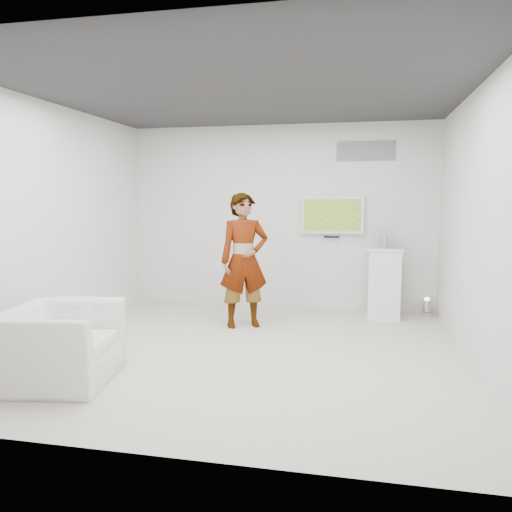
% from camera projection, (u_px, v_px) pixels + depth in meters
% --- Properties ---
extents(room, '(5.01, 5.01, 3.00)m').
position_uv_depth(room, '(246.00, 226.00, 5.77)').
color(room, beige).
rests_on(room, ground).
extents(tv, '(1.00, 0.08, 0.60)m').
position_uv_depth(tv, '(332.00, 215.00, 7.97)').
color(tv, silver).
rests_on(tv, room).
extents(logo_decal, '(0.90, 0.02, 0.30)m').
position_uv_depth(logo_decal, '(366.00, 151.00, 7.79)').
color(logo_decal, slate).
rests_on(logo_decal, room).
extents(person, '(0.82, 0.71, 1.89)m').
position_uv_depth(person, '(244.00, 260.00, 7.01)').
color(person, silver).
rests_on(person, room).
extents(armchair, '(1.16, 1.29, 0.74)m').
position_uv_depth(armchair, '(59.00, 344.00, 4.95)').
color(armchair, silver).
rests_on(armchair, room).
extents(pedestal, '(0.53, 0.53, 1.08)m').
position_uv_depth(pedestal, '(384.00, 283.00, 7.56)').
color(pedestal, white).
rests_on(pedestal, room).
extents(floor_uplight, '(0.24, 0.24, 0.28)m').
position_uv_depth(floor_uplight, '(427.00, 307.00, 7.71)').
color(floor_uplight, silver).
rests_on(floor_uplight, room).
extents(vitrine, '(0.32, 0.32, 0.30)m').
position_uv_depth(vitrine, '(385.00, 238.00, 7.48)').
color(vitrine, white).
rests_on(vitrine, pedestal).
extents(console, '(0.07, 0.16, 0.22)m').
position_uv_depth(console, '(385.00, 241.00, 7.49)').
color(console, white).
rests_on(console, pedestal).
extents(wii_remote, '(0.07, 0.13, 0.03)m').
position_uv_depth(wii_remote, '(259.00, 206.00, 7.13)').
color(wii_remote, white).
rests_on(wii_remote, person).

